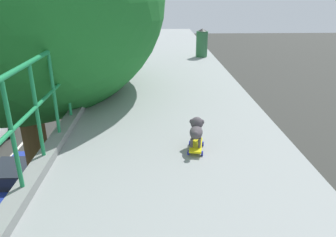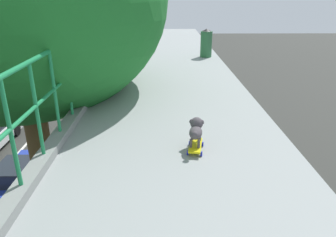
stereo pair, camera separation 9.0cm
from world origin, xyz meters
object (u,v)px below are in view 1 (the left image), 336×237
object	(u,v)px
small_dog	(196,129)
car_blue_fifth	(19,181)
litter_bin	(202,43)
city_bus	(62,54)
toy_skateboard	(196,146)

from	to	relation	value
small_dog	car_blue_fifth	bearing A→B (deg)	130.59
car_blue_fifth	litter_bin	bearing A→B (deg)	-3.60
city_bus	litter_bin	distance (m)	23.26
car_blue_fifth	small_dog	xyz separation A→B (m)	(5.80, -6.76, 5.04)
toy_skateboard	litter_bin	distance (m)	6.49
car_blue_fifth	litter_bin	size ratio (longest dim) A/B	4.44
car_blue_fifth	small_dog	distance (m)	10.23
car_blue_fifth	city_bus	world-z (taller)	city_bus
city_bus	car_blue_fifth	bearing A→B (deg)	-79.85
city_bus	small_dog	size ratio (longest dim) A/B	24.96
city_bus	small_dog	world-z (taller)	small_dog
city_bus	toy_skateboard	xyz separation A→B (m)	(9.37, -26.87, 3.65)
car_blue_fifth	small_dog	bearing A→B (deg)	-49.41
car_blue_fifth	city_bus	xyz separation A→B (m)	(-3.59, 20.03, 1.18)
toy_skateboard	car_blue_fifth	bearing A→B (deg)	130.26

